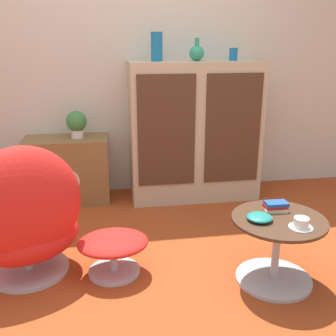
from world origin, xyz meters
name	(u,v)px	position (x,y,z in m)	size (l,w,h in m)	color
ground_plane	(145,285)	(0.00, 0.00, 0.00)	(12.00, 12.00, 0.00)	#9E3D19
wall_back	(123,50)	(0.00, 1.63, 1.30)	(6.40, 0.06, 2.60)	beige
sideboard	(194,131)	(0.59, 1.36, 0.61)	(1.13, 0.48, 1.21)	tan
tv_console	(68,170)	(-0.53, 1.41, 0.29)	(0.71, 0.39, 0.57)	brown
egg_chair	(25,220)	(-0.67, 0.21, 0.38)	(0.81, 0.78, 0.85)	#B7B7BC
ottoman	(113,246)	(-0.17, 0.16, 0.18)	(0.43, 0.37, 0.25)	#B7B7BC
coffee_table	(276,246)	(0.77, -0.07, 0.23)	(0.54, 0.54, 0.41)	#B7B7BC
vase_leftmost	(157,47)	(0.26, 1.36, 1.33)	(0.10, 0.10, 0.23)	#196699
vase_inner_left	(197,53)	(0.60, 1.36, 1.28)	(0.13, 0.13, 0.19)	#2D8E6B
vase_inner_right	(233,54)	(0.92, 1.36, 1.26)	(0.07, 0.07, 0.11)	#196699
potted_plant	(76,123)	(-0.43, 1.41, 0.70)	(0.18, 0.18, 0.23)	silver
teacup	(301,224)	(0.83, -0.21, 0.43)	(0.13, 0.13, 0.06)	white
book_stack	(276,206)	(0.79, 0.03, 0.44)	(0.14, 0.10, 0.06)	beige
bowl	(260,217)	(0.65, -0.08, 0.43)	(0.15, 0.15, 0.04)	#1E7A70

